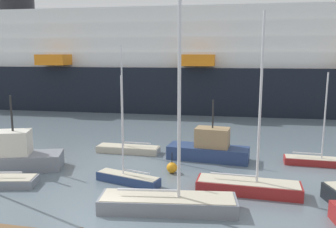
{
  "coord_description": "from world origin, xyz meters",
  "views": [
    {
      "loc": [
        6.58,
        -15.3,
        8.25
      ],
      "look_at": [
        0.0,
        15.36,
        2.83
      ],
      "focal_mm": 37.18,
      "sensor_mm": 36.0,
      "label": 1
    }
  ],
  "objects_px": {
    "sailboat_0": "(316,160)",
    "sailboat_6": "(128,177)",
    "fishing_boat_1": "(209,148)",
    "channel_buoy_0": "(172,168)",
    "sailboat_2": "(248,185)",
    "cruise_ship": "(138,64)",
    "sailboat_4": "(128,148)",
    "fishing_boat_2": "(11,157)",
    "sailboat_3": "(168,200)"
  },
  "relations": [
    {
      "from": "sailboat_3",
      "to": "sailboat_0",
      "type": "bearing_deg",
      "value": 38.78
    },
    {
      "from": "sailboat_4",
      "to": "fishing_boat_1",
      "type": "xyz_separation_m",
      "value": [
        6.93,
        -0.52,
        0.5
      ]
    },
    {
      "from": "sailboat_0",
      "to": "sailboat_4",
      "type": "bearing_deg",
      "value": -179.68
    },
    {
      "from": "sailboat_2",
      "to": "sailboat_6",
      "type": "xyz_separation_m",
      "value": [
        -7.59,
        -0.01,
        -0.13
      ]
    },
    {
      "from": "sailboat_6",
      "to": "channel_buoy_0",
      "type": "xyz_separation_m",
      "value": [
        2.39,
        2.56,
        -0.01
      ]
    },
    {
      "from": "sailboat_6",
      "to": "fishing_boat_1",
      "type": "xyz_separation_m",
      "value": [
        4.65,
        6.29,
        0.54
      ]
    },
    {
      "from": "sailboat_2",
      "to": "channel_buoy_0",
      "type": "distance_m",
      "value": 5.79
    },
    {
      "from": "sailboat_0",
      "to": "sailboat_6",
      "type": "height_order",
      "value": "sailboat_6"
    },
    {
      "from": "sailboat_0",
      "to": "sailboat_6",
      "type": "xyz_separation_m",
      "value": [
        -12.67,
        -6.61,
        0.03
      ]
    },
    {
      "from": "sailboat_2",
      "to": "sailboat_4",
      "type": "xyz_separation_m",
      "value": [
        -9.86,
        6.81,
        -0.1
      ]
    },
    {
      "from": "sailboat_2",
      "to": "sailboat_3",
      "type": "xyz_separation_m",
      "value": [
        -4.22,
        -3.33,
        0.05
      ]
    },
    {
      "from": "sailboat_4",
      "to": "sailboat_6",
      "type": "xyz_separation_m",
      "value": [
        2.27,
        -6.81,
        -0.03
      ]
    },
    {
      "from": "sailboat_0",
      "to": "sailboat_4",
      "type": "xyz_separation_m",
      "value": [
        -14.95,
        0.21,
        0.06
      ]
    },
    {
      "from": "sailboat_2",
      "to": "sailboat_3",
      "type": "height_order",
      "value": "sailboat_3"
    },
    {
      "from": "sailboat_3",
      "to": "cruise_ship",
      "type": "xyz_separation_m",
      "value": [
        -12.79,
        36.92,
        6.05
      ]
    },
    {
      "from": "sailboat_3",
      "to": "channel_buoy_0",
      "type": "xyz_separation_m",
      "value": [
        -0.98,
        5.89,
        -0.19
      ]
    },
    {
      "from": "sailboat_2",
      "to": "sailboat_3",
      "type": "bearing_deg",
      "value": -139.92
    },
    {
      "from": "sailboat_0",
      "to": "sailboat_3",
      "type": "relative_size",
      "value": 0.61
    },
    {
      "from": "channel_buoy_0",
      "to": "sailboat_2",
      "type": "bearing_deg",
      "value": -26.22
    },
    {
      "from": "sailboat_2",
      "to": "sailboat_6",
      "type": "distance_m",
      "value": 7.59
    },
    {
      "from": "sailboat_0",
      "to": "sailboat_3",
      "type": "height_order",
      "value": "sailboat_3"
    },
    {
      "from": "fishing_boat_1",
      "to": "fishing_boat_2",
      "type": "relative_size",
      "value": 0.85
    },
    {
      "from": "sailboat_0",
      "to": "sailboat_2",
      "type": "relative_size",
      "value": 0.66
    },
    {
      "from": "sailboat_4",
      "to": "fishing_boat_1",
      "type": "distance_m",
      "value": 6.96
    },
    {
      "from": "sailboat_2",
      "to": "fishing_boat_1",
      "type": "xyz_separation_m",
      "value": [
        -2.94,
        6.28,
        0.41
      ]
    },
    {
      "from": "sailboat_6",
      "to": "cruise_ship",
      "type": "height_order",
      "value": "cruise_ship"
    },
    {
      "from": "fishing_boat_2",
      "to": "sailboat_2",
      "type": "bearing_deg",
      "value": -22.61
    },
    {
      "from": "sailboat_4",
      "to": "channel_buoy_0",
      "type": "distance_m",
      "value": 6.31
    },
    {
      "from": "fishing_boat_1",
      "to": "sailboat_4",
      "type": "bearing_deg",
      "value": -179.37
    },
    {
      "from": "sailboat_2",
      "to": "sailboat_6",
      "type": "height_order",
      "value": "sailboat_2"
    },
    {
      "from": "sailboat_0",
      "to": "fishing_boat_1",
      "type": "relative_size",
      "value": 1.07
    },
    {
      "from": "sailboat_2",
      "to": "cruise_ship",
      "type": "distance_m",
      "value": 38.14
    },
    {
      "from": "sailboat_0",
      "to": "cruise_ship",
      "type": "distance_m",
      "value": 35.44
    },
    {
      "from": "sailboat_4",
      "to": "sailboat_6",
      "type": "height_order",
      "value": "sailboat_4"
    },
    {
      "from": "sailboat_3",
      "to": "cruise_ship",
      "type": "distance_m",
      "value": 39.54
    },
    {
      "from": "sailboat_4",
      "to": "sailboat_6",
      "type": "relative_size",
      "value": 1.29
    },
    {
      "from": "channel_buoy_0",
      "to": "fishing_boat_2",
      "type": "bearing_deg",
      "value": -171.31
    },
    {
      "from": "sailboat_4",
      "to": "fishing_boat_2",
      "type": "xyz_separation_m",
      "value": [
        -6.81,
        -6.0,
        0.53
      ]
    },
    {
      "from": "sailboat_3",
      "to": "sailboat_2",
      "type": "bearing_deg",
      "value": 30.19
    },
    {
      "from": "sailboat_0",
      "to": "fishing_boat_2",
      "type": "distance_m",
      "value": 22.52
    },
    {
      "from": "sailboat_4",
      "to": "fishing_boat_1",
      "type": "height_order",
      "value": "sailboat_4"
    },
    {
      "from": "sailboat_2",
      "to": "cruise_ship",
      "type": "relative_size",
      "value": 0.09
    },
    {
      "from": "fishing_boat_1",
      "to": "channel_buoy_0",
      "type": "xyz_separation_m",
      "value": [
        -2.26,
        -3.72,
        -0.55
      ]
    },
    {
      "from": "channel_buoy_0",
      "to": "cruise_ship",
      "type": "distance_m",
      "value": 33.79
    },
    {
      "from": "sailboat_0",
      "to": "sailboat_6",
      "type": "distance_m",
      "value": 14.29
    },
    {
      "from": "sailboat_6",
      "to": "sailboat_0",
      "type": "bearing_deg",
      "value": -137.49
    },
    {
      "from": "sailboat_3",
      "to": "sailboat_6",
      "type": "bearing_deg",
      "value": 127.28
    },
    {
      "from": "sailboat_6",
      "to": "channel_buoy_0",
      "type": "relative_size",
      "value": 4.73
    },
    {
      "from": "sailboat_4",
      "to": "cruise_ship",
      "type": "relative_size",
      "value": 0.08
    },
    {
      "from": "sailboat_4",
      "to": "fishing_boat_1",
      "type": "bearing_deg",
      "value": 175.64
    }
  ]
}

